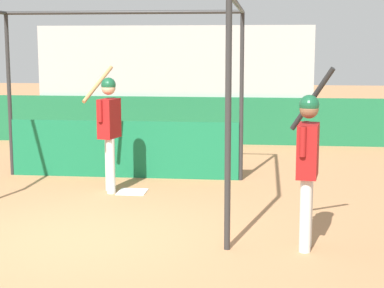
# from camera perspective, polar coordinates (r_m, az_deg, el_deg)

# --- Properties ---
(ground_plane) EXTENTS (60.00, 60.00, 0.00)m
(ground_plane) POSITION_cam_1_polar(r_m,az_deg,el_deg) (7.97, -9.60, -8.09)
(ground_plane) COLOR #A8754C
(outfield_wall) EXTENTS (24.00, 0.12, 1.09)m
(outfield_wall) POSITION_cam_1_polar(r_m,az_deg,el_deg) (15.09, -1.71, 2.15)
(outfield_wall) COLOR #196038
(outfield_wall) RESTS_ON ground
(bleacher_section) EXTENTS (6.50, 3.20, 2.77)m
(bleacher_section) POSITION_cam_1_polar(r_m,az_deg,el_deg) (16.66, -0.89, 5.66)
(bleacher_section) COLOR #9E9E99
(bleacher_section) RESTS_ON ground
(batting_cage) EXTENTS (4.14, 3.86, 2.87)m
(batting_cage) POSITION_cam_1_polar(r_m,az_deg,el_deg) (10.41, -7.04, 2.79)
(batting_cage) COLOR #282828
(batting_cage) RESTS_ON ground
(home_plate) EXTENTS (0.44, 0.44, 0.02)m
(home_plate) POSITION_cam_1_polar(r_m,az_deg,el_deg) (10.16, -5.33, -4.25)
(home_plate) COLOR white
(home_plate) RESTS_ON ground
(player_batter) EXTENTS (0.58, 0.92, 1.96)m
(player_batter) POSITION_cam_1_polar(r_m,az_deg,el_deg) (10.06, -7.40, 1.86)
(player_batter) COLOR silver
(player_batter) RESTS_ON ground
(player_waiting) EXTENTS (0.50, 0.81, 2.06)m
(player_waiting) POSITION_cam_1_polar(r_m,az_deg,el_deg) (7.26, 10.25, -1.12)
(player_waiting) COLOR silver
(player_waiting) RESTS_ON ground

